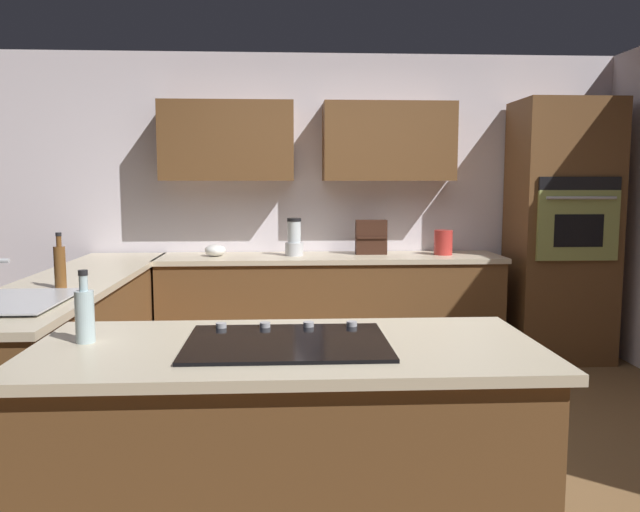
{
  "coord_description": "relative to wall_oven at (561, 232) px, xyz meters",
  "views": [
    {
      "loc": [
        0.47,
        3.53,
        1.51
      ],
      "look_at": [
        0.22,
        -1.14,
        0.96
      ],
      "focal_mm": 35.86,
      "sensor_mm": 36.0,
      "label": 1
    }
  ],
  "objects": [
    {
      "name": "ground_plane",
      "position": [
        1.85,
        1.72,
        -1.09
      ],
      "size": [
        14.0,
        14.0,
        0.0
      ],
      "primitive_type": "plane",
      "color": "brown"
    },
    {
      "name": "wall_back",
      "position": [
        1.92,
        -0.33,
        0.34
      ],
      "size": [
        6.0,
        0.44,
        2.6
      ],
      "color": "silver",
      "rests_on": "ground"
    },
    {
      "name": "lower_cabinets_back",
      "position": [
        1.95,
        -0.0,
        -0.66
      ],
      "size": [
        2.8,
        0.6,
        0.86
      ],
      "primitive_type": "cube",
      "color": "brown",
      "rests_on": "ground"
    },
    {
      "name": "countertop_back",
      "position": [
        1.95,
        -0.0,
        -0.21
      ],
      "size": [
        2.84,
        0.64,
        0.04
      ],
      "primitive_type": "cube",
      "color": "beige",
      "rests_on": "lower_cabinets_back"
    },
    {
      "name": "lower_cabinets_side",
      "position": [
        3.67,
        1.17,
        -0.66
      ],
      "size": [
        0.6,
        2.9,
        0.86
      ],
      "primitive_type": "cube",
      "color": "brown",
      "rests_on": "ground"
    },
    {
      "name": "countertop_side",
      "position": [
        3.67,
        1.17,
        -0.21
      ],
      "size": [
        0.64,
        2.94,
        0.04
      ],
      "primitive_type": "cube",
      "color": "beige",
      "rests_on": "lower_cabinets_side"
    },
    {
      "name": "island_base",
      "position": [
        2.32,
        2.89,
        -0.66
      ],
      "size": [
        1.84,
        0.8,
        0.86
      ],
      "primitive_type": "cube",
      "color": "brown",
      "rests_on": "ground"
    },
    {
      "name": "island_top",
      "position": [
        2.32,
        2.89,
        -0.21
      ],
      "size": [
        1.92,
        0.88,
        0.04
      ],
      "primitive_type": "cube",
      "color": "beige",
      "rests_on": "island_base"
    },
    {
      "name": "wall_oven",
      "position": [
        0.0,
        0.0,
        0.0
      ],
      "size": [
        0.8,
        0.66,
        2.18
      ],
      "color": "brown",
      "rests_on": "ground"
    },
    {
      "name": "sink_unit",
      "position": [
        3.68,
        2.01,
        -0.17
      ],
      "size": [
        0.46,
        0.7,
        0.23
      ],
      "color": "#515456",
      "rests_on": "countertop_side"
    },
    {
      "name": "cooktop",
      "position": [
        2.32,
        2.88,
        -0.18
      ],
      "size": [
        0.76,
        0.56,
        0.03
      ],
      "color": "black",
      "rests_on": "island_top"
    },
    {
      "name": "blender",
      "position": [
        2.25,
        -0.01,
        -0.06
      ],
      "size": [
        0.15,
        0.15,
        0.31
      ],
      "color": "silver",
      "rests_on": "countertop_back"
    },
    {
      "name": "mixing_bowl",
      "position": [
        2.9,
        -0.01,
        -0.14
      ],
      "size": [
        0.17,
        0.17,
        0.1
      ],
      "primitive_type": "ellipsoid",
      "color": "white",
      "rests_on": "countertop_back"
    },
    {
      "name": "spice_rack",
      "position": [
        1.6,
        -0.08,
        -0.05
      ],
      "size": [
        0.26,
        0.11,
        0.29
      ],
      "color": "#381E14",
      "rests_on": "countertop_back"
    },
    {
      "name": "kettle",
      "position": [
        1.0,
        -0.01,
        -0.09
      ],
      "size": [
        0.15,
        0.15,
        0.21
      ],
      "primitive_type": "cylinder",
      "color": "red",
      "rests_on": "countertop_back"
    },
    {
      "name": "dish_soap_bottle",
      "position": [
        3.62,
        1.53,
        -0.06
      ],
      "size": [
        0.07,
        0.07,
        0.32
      ],
      "color": "brown",
      "rests_on": "countertop_side"
    },
    {
      "name": "oil_bottle",
      "position": [
        3.09,
        2.82,
        -0.08
      ],
      "size": [
        0.07,
        0.07,
        0.28
      ],
      "color": "silver",
      "rests_on": "island_top"
    }
  ]
}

